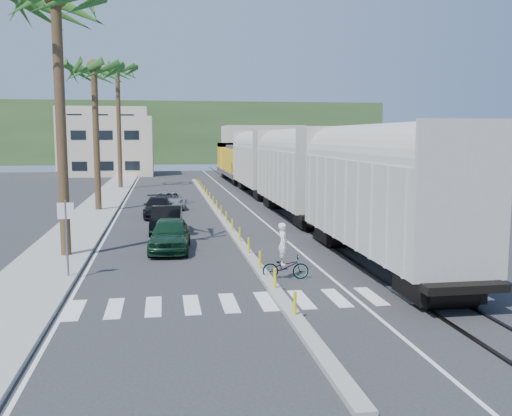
{
  "coord_description": "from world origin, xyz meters",
  "views": [
    {
      "loc": [
        -3.73,
        -19.73,
        5.33
      ],
      "look_at": [
        0.56,
        6.39,
        2.0
      ],
      "focal_mm": 40.0,
      "sensor_mm": 36.0,
      "label": 1
    }
  ],
  "objects_px": {
    "car_second": "(167,220)",
    "cyclist": "(285,261)",
    "car_lead": "(170,234)",
    "street_sign": "(66,228)"
  },
  "relations": [
    {
      "from": "car_lead",
      "to": "car_second",
      "type": "height_order",
      "value": "car_lead"
    },
    {
      "from": "car_lead",
      "to": "cyclist",
      "type": "xyz_separation_m",
      "value": [
        4.2,
        -6.05,
        -0.11
      ]
    },
    {
      "from": "car_second",
      "to": "car_lead",
      "type": "bearing_deg",
      "value": -85.2
    },
    {
      "from": "street_sign",
      "to": "cyclist",
      "type": "bearing_deg",
      "value": -8.4
    },
    {
      "from": "car_second",
      "to": "cyclist",
      "type": "xyz_separation_m",
      "value": [
        4.31,
        -10.8,
        -0.08
      ]
    },
    {
      "from": "street_sign",
      "to": "car_lead",
      "type": "height_order",
      "value": "street_sign"
    },
    {
      "from": "car_lead",
      "to": "car_second",
      "type": "distance_m",
      "value": 4.75
    },
    {
      "from": "car_lead",
      "to": "cyclist",
      "type": "distance_m",
      "value": 7.36
    },
    {
      "from": "car_lead",
      "to": "cyclist",
      "type": "height_order",
      "value": "cyclist"
    },
    {
      "from": "cyclist",
      "to": "street_sign",
      "type": "bearing_deg",
      "value": 89.72
    }
  ]
}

